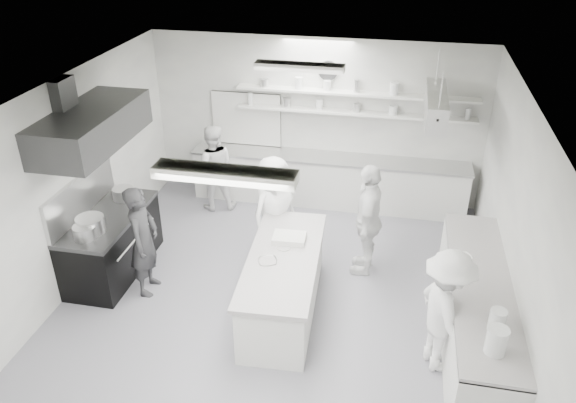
% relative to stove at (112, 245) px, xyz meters
% --- Properties ---
extents(floor, '(6.00, 7.00, 0.02)m').
position_rel_stove_xyz_m(floor, '(2.60, -0.40, -0.46)').
color(floor, gray).
rests_on(floor, ground).
extents(ceiling, '(6.00, 7.00, 0.02)m').
position_rel_stove_xyz_m(ceiling, '(2.60, -0.40, 2.56)').
color(ceiling, white).
rests_on(ceiling, wall_back).
extents(wall_back, '(6.00, 0.04, 3.00)m').
position_rel_stove_xyz_m(wall_back, '(2.60, 3.10, 1.05)').
color(wall_back, silver).
rests_on(wall_back, floor).
extents(wall_left, '(0.04, 7.00, 3.00)m').
position_rel_stove_xyz_m(wall_left, '(-0.40, -0.40, 1.05)').
color(wall_left, silver).
rests_on(wall_left, floor).
extents(wall_right, '(0.04, 7.00, 3.00)m').
position_rel_stove_xyz_m(wall_right, '(5.60, -0.40, 1.05)').
color(wall_right, silver).
rests_on(wall_right, floor).
extents(stove, '(0.80, 1.80, 0.90)m').
position_rel_stove_xyz_m(stove, '(0.00, 0.00, 0.00)').
color(stove, black).
rests_on(stove, floor).
extents(exhaust_hood, '(0.85, 2.00, 0.50)m').
position_rel_stove_xyz_m(exhaust_hood, '(0.00, -0.00, 1.90)').
color(exhaust_hood, '#353537').
rests_on(exhaust_hood, wall_left).
extents(back_counter, '(5.00, 0.60, 0.92)m').
position_rel_stove_xyz_m(back_counter, '(2.90, 2.80, 0.01)').
color(back_counter, silver).
rests_on(back_counter, floor).
extents(shelf_lower, '(4.20, 0.26, 0.04)m').
position_rel_stove_xyz_m(shelf_lower, '(3.30, 2.97, 1.30)').
color(shelf_lower, silver).
rests_on(shelf_lower, wall_back).
extents(shelf_upper, '(4.20, 0.26, 0.04)m').
position_rel_stove_xyz_m(shelf_upper, '(3.30, 2.97, 1.65)').
color(shelf_upper, silver).
rests_on(shelf_upper, wall_back).
extents(pass_through_window, '(1.30, 0.04, 1.00)m').
position_rel_stove_xyz_m(pass_through_window, '(1.30, 3.08, 1.00)').
color(pass_through_window, black).
rests_on(pass_through_window, wall_back).
extents(wall_clock, '(0.32, 0.05, 0.32)m').
position_rel_stove_xyz_m(wall_clock, '(2.80, 3.06, 2.00)').
color(wall_clock, silver).
rests_on(wall_clock, wall_back).
extents(right_counter, '(0.74, 3.30, 0.94)m').
position_rel_stove_xyz_m(right_counter, '(5.25, -0.60, 0.02)').
color(right_counter, silver).
rests_on(right_counter, floor).
extents(pot_rack, '(0.30, 1.60, 0.40)m').
position_rel_stove_xyz_m(pot_rack, '(4.60, 2.00, 1.85)').
color(pot_rack, '#B9B9B9').
rests_on(pot_rack, ceiling).
extents(light_fixture_front, '(1.30, 0.25, 0.10)m').
position_rel_stove_xyz_m(light_fixture_front, '(2.60, -2.20, 2.49)').
color(light_fixture_front, silver).
rests_on(light_fixture_front, ceiling).
extents(light_fixture_rear, '(1.30, 0.25, 0.10)m').
position_rel_stove_xyz_m(light_fixture_rear, '(2.60, 1.40, 2.49)').
color(light_fixture_rear, silver).
rests_on(light_fixture_rear, ceiling).
extents(prep_island, '(0.97, 2.33, 0.84)m').
position_rel_stove_xyz_m(prep_island, '(2.74, -0.41, -0.03)').
color(prep_island, silver).
rests_on(prep_island, floor).
extents(stove_pot, '(0.39, 0.39, 0.27)m').
position_rel_stove_xyz_m(stove_pot, '(0.00, -0.44, 0.60)').
color(stove_pot, '#B9B9B9').
rests_on(stove_pot, stove).
extents(cook_stove, '(0.44, 0.63, 1.67)m').
position_rel_stove_xyz_m(cook_stove, '(0.72, -0.35, 0.38)').
color(cook_stove, '#2C2C2F').
rests_on(cook_stove, floor).
extents(cook_back, '(0.94, 0.83, 1.61)m').
position_rel_stove_xyz_m(cook_back, '(0.89, 2.22, 0.35)').
color(cook_back, white).
rests_on(cook_back, floor).
extents(cook_island_left, '(0.91, 1.01, 1.74)m').
position_rel_stove_xyz_m(cook_island_left, '(2.32, 0.82, 0.42)').
color(cook_island_left, white).
rests_on(cook_island_left, floor).
extents(cook_island_right, '(0.50, 1.06, 1.77)m').
position_rel_stove_xyz_m(cook_island_right, '(3.77, 0.79, 0.44)').
color(cook_island_right, white).
rests_on(cook_island_right, floor).
extents(cook_right, '(0.95, 1.21, 1.64)m').
position_rel_stove_xyz_m(cook_right, '(4.81, -1.05, 0.37)').
color(cook_right, white).
rests_on(cook_right, floor).
extents(bowl_island_a, '(0.33, 0.33, 0.06)m').
position_rel_stove_xyz_m(bowl_island_a, '(2.56, -0.55, 0.42)').
color(bowl_island_a, '#B9B9B9').
rests_on(bowl_island_a, prep_island).
extents(bowl_island_b, '(0.24, 0.24, 0.06)m').
position_rel_stove_xyz_m(bowl_island_b, '(2.70, -0.20, 0.42)').
color(bowl_island_b, silver).
rests_on(bowl_island_b, prep_island).
extents(bowl_right, '(0.28, 0.28, 0.05)m').
position_rel_stove_xyz_m(bowl_right, '(5.06, -0.07, 0.52)').
color(bowl_right, silver).
rests_on(bowl_right, right_counter).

